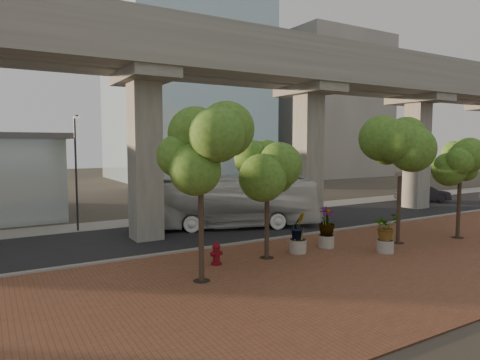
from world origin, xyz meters
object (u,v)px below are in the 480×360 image
parked_car (423,194)px  planter_front (386,228)px  fire_hydrant (216,253)px  transit_bus (226,203)px

parked_car → planter_front: planter_front is taller
fire_hydrant → planter_front: size_ratio=0.53×
transit_bus → fire_hydrant: transit_bus is taller
transit_bus → parked_car: (22.12, 1.40, -0.86)m
transit_bus → planter_front: bearing=-138.7°
transit_bus → fire_hydrant: (-4.62, -7.49, -1.11)m
transit_bus → fire_hydrant: 8.87m
parked_car → planter_front: 21.63m
fire_hydrant → transit_bus: bearing=58.3°
transit_bus → planter_front: size_ratio=5.95×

